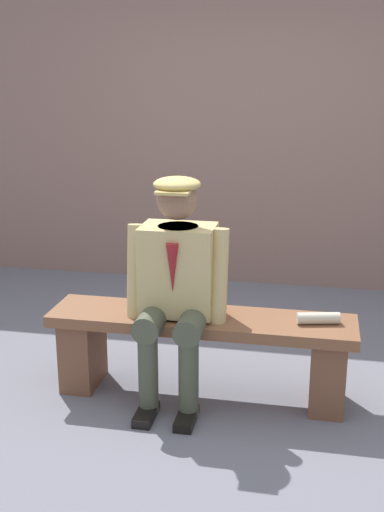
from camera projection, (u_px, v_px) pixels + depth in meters
The scene contains 5 objects.
ground_plane at pixel (201, 394), 3.83m from camera, with size 30.00×30.00×0.00m, color slate.
bench at pixel (201, 343), 3.73m from camera, with size 1.75×0.39×0.50m.
seated_man at pixel (176, 280), 3.59m from camera, with size 0.58×0.59×1.29m.
rolled_magazine at pixel (318, 318), 3.56m from camera, with size 0.07×0.07×0.23m, color beige.
stadium_wall at pixel (249, 134), 5.56m from camera, with size 12.00×0.24×2.60m, color #89685C.
Camera 1 is at (-0.62, 3.39, 1.86)m, focal length 45.60 mm.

